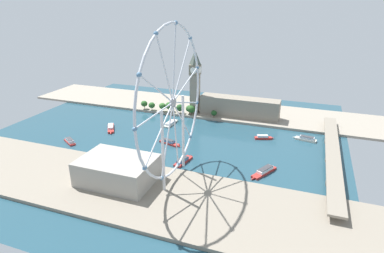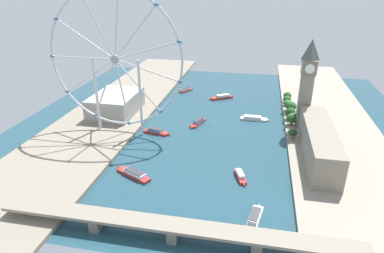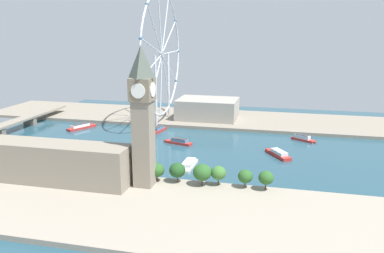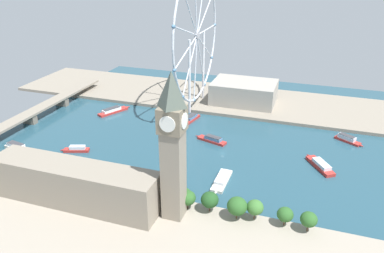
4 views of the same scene
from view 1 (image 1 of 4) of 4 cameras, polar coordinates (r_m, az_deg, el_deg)
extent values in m
plane|color=#234756|center=(384.98, -4.81, -1.80)|extent=(403.02, 403.02, 0.00)
cube|color=gray|center=(485.60, 0.96, 3.45)|extent=(90.00, 520.00, 3.00)
cube|color=gray|center=(294.73, -14.48, -9.88)|extent=(90.00, 520.00, 3.00)
cube|color=gray|center=(448.27, 0.53, 5.70)|extent=(11.35, 11.35, 53.74)
cube|color=#776B57|center=(440.35, 0.54, 9.93)|extent=(13.16, 13.16, 13.63)
pyramid|color=#4C564C|center=(437.39, 0.55, 12.03)|extent=(11.91, 11.91, 19.05)
cylinder|color=white|center=(438.14, 1.39, 9.86)|extent=(8.62, 0.50, 8.62)
cylinder|color=white|center=(442.65, -0.30, 9.99)|extent=(8.62, 0.50, 8.62)
cylinder|color=white|center=(434.08, 0.24, 9.76)|extent=(0.50, 8.62, 8.62)
cylinder|color=white|center=(446.64, 0.84, 10.09)|extent=(0.50, 8.62, 8.62)
cube|color=gray|center=(443.45, 8.29, 3.40)|extent=(22.00, 105.76, 25.55)
cylinder|color=#513823|center=(476.10, -8.32, 3.31)|extent=(0.80, 0.80, 4.17)
ellipsoid|color=#285623|center=(474.36, -8.35, 3.97)|extent=(9.25, 9.25, 8.33)
cylinder|color=#513823|center=(469.65, -7.02, 3.08)|extent=(0.80, 0.80, 3.62)
ellipsoid|color=#285623|center=(467.98, -7.05, 3.72)|extent=(9.12, 9.12, 8.21)
cylinder|color=#513823|center=(462.36, -5.17, 2.90)|extent=(0.80, 0.80, 4.17)
ellipsoid|color=#386B2D|center=(460.52, -5.19, 3.60)|extent=(9.63, 9.63, 8.67)
cylinder|color=#513823|center=(460.95, -3.92, 2.86)|extent=(0.80, 0.80, 3.95)
ellipsoid|color=#285623|center=(458.89, -3.94, 3.64)|extent=(11.59, 11.59, 10.44)
cylinder|color=#513823|center=(453.31, -2.09, 2.57)|extent=(0.80, 0.80, 3.82)
ellipsoid|color=#1E471E|center=(451.39, -2.10, 3.30)|extent=(10.44, 10.44, 9.40)
cylinder|color=#513823|center=(448.21, -0.12, 2.32)|extent=(0.80, 0.80, 3.16)
ellipsoid|color=#285623|center=(446.30, -0.12, 3.04)|extent=(10.97, 10.97, 9.87)
cylinder|color=#513823|center=(450.43, -0.47, 2.45)|extent=(0.80, 0.80, 3.76)
ellipsoid|color=#285623|center=(448.59, -0.47, 3.15)|extent=(9.73, 9.73, 8.75)
cylinder|color=#513823|center=(437.52, 3.84, 1.79)|extent=(0.80, 0.80, 3.27)
ellipsoid|color=#1E471E|center=(435.96, 3.86, 2.37)|extent=(7.72, 7.72, 6.95)
torus|color=silver|center=(266.56, -3.37, 4.24)|extent=(126.40, 2.03, 126.40)
cylinder|color=#99999E|center=(266.56, -3.37, 4.24)|extent=(7.46, 3.00, 7.46)
cylinder|color=silver|center=(239.84, -6.32, 2.17)|extent=(62.18, 1.22, 1.22)
cylinder|color=silver|center=(239.14, -5.96, 6.34)|extent=(52.97, 1.22, 34.64)
cylinder|color=silver|center=(248.11, -4.71, 9.66)|extent=(26.94, 1.22, 57.07)
cylinder|color=silver|center=(263.16, -3.13, 10.93)|extent=(10.06, 1.22, 61.72)
cylinder|color=silver|center=(278.97, -1.79, 10.03)|extent=(41.64, 1.22, 47.79)
cylinder|color=silver|center=(290.78, -1.05, 7.53)|extent=(60.01, 1.22, 18.69)
cylinder|color=silver|center=(295.47, -1.03, 4.23)|extent=(60.01, 1.22, 18.69)
cylinder|color=silver|center=(291.89, -1.68, 0.95)|extent=(41.64, 1.22, 47.79)
cylinder|color=silver|center=(280.91, -2.88, -1.51)|extent=(10.06, 1.22, 61.72)
cylinder|color=silver|center=(265.40, -4.35, -2.38)|extent=(26.94, 1.22, 57.07)
cylinder|color=silver|center=(249.93, -5.67, -1.12)|extent=(52.97, 1.22, 34.64)
ellipsoid|color=teal|center=(214.31, -9.99, -0.42)|extent=(4.80, 3.20, 3.20)
ellipsoid|color=teal|center=(212.73, -9.24, 8.96)|extent=(4.80, 3.20, 3.20)
ellipsoid|color=teal|center=(232.38, -6.31, 15.87)|extent=(4.80, 3.20, 3.20)
ellipsoid|color=teal|center=(263.41, -2.87, 17.69)|extent=(4.80, 3.20, 3.20)
ellipsoid|color=teal|center=(294.16, -0.31, 15.26)|extent=(4.80, 3.20, 3.20)
ellipsoid|color=teal|center=(316.21, 0.93, 10.29)|extent=(4.80, 3.20, 3.20)
ellipsoid|color=teal|center=(324.79, 0.89, 4.21)|extent=(4.80, 3.20, 3.20)
ellipsoid|color=teal|center=(318.25, -0.27, -1.82)|extent=(4.80, 3.20, 3.20)
ellipsoid|color=teal|center=(297.84, -2.43, -6.66)|extent=(4.80, 3.20, 3.20)
ellipsoid|color=teal|center=(267.87, -5.33, -8.97)|extent=(4.80, 3.20, 3.20)
ellipsoid|color=teal|center=(236.24, -8.28, -7.17)|extent=(4.80, 3.20, 3.20)
cylinder|color=silver|center=(260.89, -5.11, -4.43)|extent=(2.40, 2.40, 69.68)
cylinder|color=silver|center=(297.25, -1.56, -1.01)|extent=(2.40, 2.40, 69.68)
cube|color=gray|center=(290.46, -12.90, -7.44)|extent=(44.54, 63.46, 21.37)
cube|color=gray|center=(351.03, 23.39, -4.35)|extent=(215.02, 13.60, 2.00)
cube|color=#70685B|center=(396.77, 23.09, -2.17)|extent=(6.00, 12.24, 8.11)
cube|color=#70685B|center=(353.11, 23.27, -5.10)|extent=(6.00, 12.24, 8.11)
cube|color=#70685B|center=(310.62, 23.51, -8.83)|extent=(6.00, 12.24, 8.11)
cube|color=beige|center=(395.20, 19.27, -2.17)|extent=(10.75, 23.96, 2.36)
cone|color=beige|center=(397.53, 17.39, -1.80)|extent=(3.06, 4.52, 2.36)
cube|color=silver|center=(394.09, 19.47, -1.87)|extent=(8.38, 16.55, 2.60)
cube|color=#38383D|center=(393.53, 19.50, -1.67)|extent=(7.83, 14.95, 0.39)
cube|color=beige|center=(421.78, -3.72, 0.50)|extent=(28.28, 8.62, 1.97)
cone|color=beige|center=(435.70, -2.83, 1.21)|extent=(5.10, 2.05, 1.97)
cube|color=silver|center=(419.83, -3.81, 0.71)|extent=(18.23, 7.15, 2.31)
cube|color=#B22D28|center=(386.14, 12.35, -1.99)|extent=(11.25, 20.06, 2.26)
cone|color=#B22D28|center=(388.51, 13.98, -1.99)|extent=(3.28, 4.05, 2.26)
cube|color=silver|center=(385.02, 12.23, -1.65)|extent=(8.09, 12.93, 2.59)
cube|color=#B22D28|center=(416.94, -14.00, -0.34)|extent=(27.66, 21.54, 2.48)
cone|color=#B22D28|center=(401.68, -14.01, -1.18)|extent=(5.62, 4.86, 2.48)
cube|color=silver|center=(417.36, -14.03, 0.06)|extent=(17.02, 14.04, 2.58)
cube|color=#B22D28|center=(324.73, -1.54, -6.12)|extent=(25.72, 11.66, 2.24)
cone|color=#B22D28|center=(335.58, -0.20, -5.15)|extent=(4.82, 3.06, 2.24)
cube|color=teal|center=(322.71, -1.66, -5.84)|extent=(14.97, 8.49, 2.52)
cube|color=#38383D|center=(322.03, -1.66, -5.60)|extent=(13.53, 7.94, 0.45)
cube|color=#B22D28|center=(392.16, -20.59, -2.57)|extent=(16.17, 21.29, 1.87)
cone|color=#B22D28|center=(403.12, -21.16, -2.00)|extent=(3.57, 4.23, 1.87)
cube|color=silver|center=(390.22, -20.59, -2.27)|extent=(11.72, 14.79, 3.33)
cube|color=#38383D|center=(389.53, -20.62, -2.03)|extent=(10.77, 13.45, 0.34)
cube|color=#B22D28|center=(365.21, -3.98, -2.92)|extent=(13.25, 25.63, 2.08)
cone|color=#B22D28|center=(356.72, -2.22, -3.50)|extent=(3.28, 4.88, 2.08)
cube|color=teal|center=(365.04, -4.13, -2.55)|extent=(9.34, 15.53, 2.44)
cube|color=#38383D|center=(364.43, -4.14, -2.33)|extent=(8.67, 14.06, 0.59)
cube|color=#B22D28|center=(312.73, 12.48, -7.83)|extent=(30.66, 20.24, 2.17)
cone|color=#B22D28|center=(299.82, 10.48, -9.03)|extent=(5.92, 4.44, 2.17)
cube|color=white|center=(312.72, 12.68, -7.35)|extent=(19.54, 13.85, 2.65)
cube|color=#38383D|center=(311.97, 12.71, -7.09)|extent=(17.73, 12.74, 0.52)
camera|label=2|loc=(404.15, 48.54, 12.91)|focal=31.86mm
camera|label=3|loc=(671.36, 0.22, 16.95)|focal=37.64mm
camera|label=4|loc=(609.65, -0.13, 20.38)|focal=35.14mm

